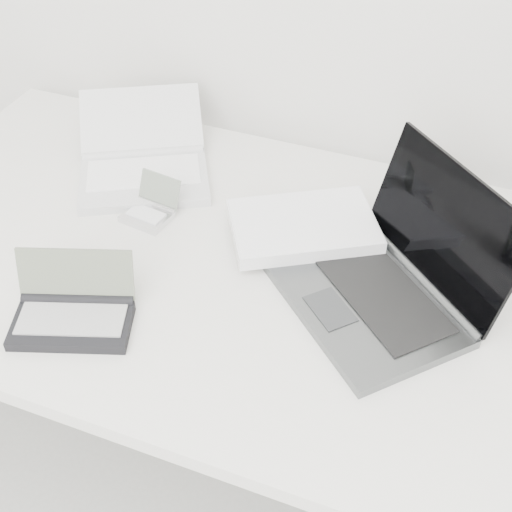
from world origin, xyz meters
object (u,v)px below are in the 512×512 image
(desk, at_px, (279,290))
(palmtop_charcoal, at_px, (73,312))
(netbook_open_white, at_px, (143,163))
(laptop_large, at_px, (353,257))

(desk, bearing_deg, palmtop_charcoal, -139.29)
(desk, xyz_separation_m, palmtop_charcoal, (-0.27, -0.24, 0.07))
(desk, height_order, netbook_open_white, netbook_open_white)
(desk, height_order, laptop_large, laptop_large)
(netbook_open_white, height_order, palmtop_charcoal, palmtop_charcoal)
(netbook_open_white, bearing_deg, desk, -55.31)
(desk, distance_m, netbook_open_white, 0.42)
(laptop_large, bearing_deg, palmtop_charcoal, -102.22)
(laptop_large, height_order, palmtop_charcoal, laptop_large)
(desk, distance_m, palmtop_charcoal, 0.37)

